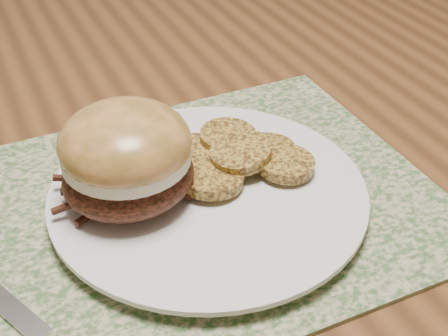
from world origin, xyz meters
The scene contains 5 objects.
dining_table centered at (0.00, 0.00, 0.67)m, with size 1.50×0.90×0.75m.
placemat centered at (-0.06, -0.13, 0.75)m, with size 0.45×0.33×0.00m, color #3F6132.
dinner_plate centered at (-0.04, -0.13, 0.76)m, with size 0.26×0.26×0.02m, color white.
pork_sandwich centered at (-0.10, -0.11, 0.81)m, with size 0.14×0.14×0.09m.
roasted_potatoes centered at (0.00, -0.11, 0.78)m, with size 0.15×0.12×0.03m.
Camera 1 is at (-0.20, -0.52, 1.11)m, focal length 50.00 mm.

